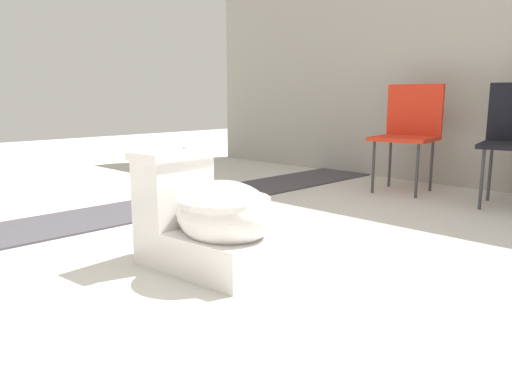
# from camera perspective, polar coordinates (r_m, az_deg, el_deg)

# --- Properties ---
(ground_plane) EXTENTS (14.00, 14.00, 0.00)m
(ground_plane) POSITION_cam_1_polar(r_m,az_deg,el_deg) (2.13, -6.28, -9.66)
(ground_plane) COLOR beige
(gravel_strip) EXTENTS (0.56, 8.00, 0.01)m
(gravel_strip) POSITION_cam_1_polar(r_m,az_deg,el_deg) (3.39, -13.13, -1.94)
(gravel_strip) COLOR #423F44
(gravel_strip) RESTS_ON ground
(toilet) EXTENTS (0.66, 0.43, 0.52)m
(toilet) POSITION_cam_1_polar(r_m,az_deg,el_deg) (2.16, -5.53, -3.15)
(toilet) COLOR white
(toilet) RESTS_ON ground
(folding_chair_left) EXTENTS (0.50, 0.50, 0.83)m
(folding_chair_left) POSITION_cam_1_polar(r_m,az_deg,el_deg) (4.12, 17.12, 7.23)
(folding_chair_left) COLOR red
(folding_chair_left) RESTS_ON ground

